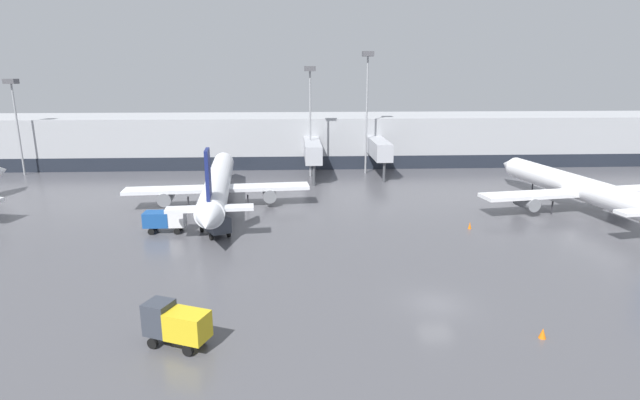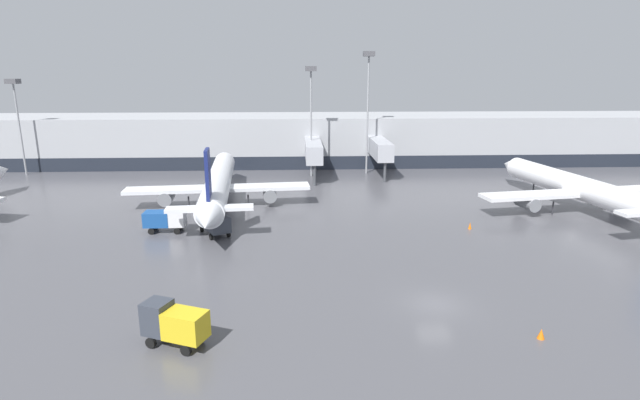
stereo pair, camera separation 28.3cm
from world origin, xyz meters
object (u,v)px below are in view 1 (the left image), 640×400
Objects in this scene: service_truck_0 at (214,221)px; apron_light_mast_4 at (367,80)px; service_truck_1 at (176,323)px; apron_light_mast_2 at (13,98)px; service_truck_2 at (165,219)px; apron_light_mast_1 at (310,90)px; traffic_cone_1 at (543,333)px; parked_jet_2 at (218,184)px; parked_jet_3 at (581,189)px; traffic_cone_0 at (470,225)px.

apron_light_mast_4 is (20.93, 32.69, 14.30)m from service_truck_0.
service_truck_1 is 69.44m from apron_light_mast_2.
service_truck_2 is 36.44m from apron_light_mast_1.
service_truck_1 is 6.44× the size of traffic_cone_1.
parked_jet_2 is 43.32m from traffic_cone_1.
apron_light_mast_2 is (-38.40, 56.77, 11.17)m from service_truck_1.
service_truck_1 is 0.28× the size of apron_light_mast_2.
traffic_cone_1 is 0.04× the size of apron_light_mast_1.
apron_light_mast_4 reaches higher than apron_light_mast_2.
service_truck_2 is at bearing -52.24° from service_truck_1.
parked_jet_3 is 35.78m from traffic_cone_1.
apron_light_mast_1 is 0.88× the size of apron_light_mast_4.
service_truck_2 is (-4.24, -10.44, -1.48)m from parked_jet_2.
apron_light_mast_4 reaches higher than traffic_cone_1.
traffic_cone_0 is at bearing 82.04° from traffic_cone_1.
service_truck_2 is at bearing 152.92° from parked_jet_2.
service_truck_2 is 0.22× the size of apron_light_mast_4.
parked_jet_3 is 1.95× the size of apron_light_mast_1.
parked_jet_2 is at bearing 158.40° from service_truck_0.
apron_light_mast_2 reaches higher than service_truck_2.
apron_light_mast_2 is (-31.86, 33.00, 11.29)m from service_truck_2.
service_truck_1 is 1.02× the size of service_truck_2.
apron_light_mast_4 is (-3.97, 55.69, 15.44)m from traffic_cone_1.
traffic_cone_0 is at bearing -60.92° from apron_light_mast_1.
service_truck_2 is (-6.54, 23.77, -0.12)m from service_truck_1.
apron_light_mast_2 is 0.79× the size of apron_light_mast_4.
traffic_cone_1 is at bearing -147.85° from parked_jet_2.
parked_jet_2 is at bearing 68.20° from service_truck_2.
parked_jet_2 is 11.63m from service_truck_0.
parked_jet_2 is at bearing -63.77° from service_truck_1.
traffic_cone_1 is at bearing -75.85° from apron_light_mast_1.
apron_light_mast_2 is at bearing 63.09° from parked_jet_3.
service_truck_1 is (1.09, -22.74, 0.12)m from service_truck_0.
parked_jet_2 reaches higher than service_truck_0.
apron_light_mast_2 is (-65.50, 33.53, 12.39)m from traffic_cone_0.
traffic_cone_1 is 0.04× the size of apron_light_mast_2.
apron_light_mast_2 reaches higher than service_truck_1.
parked_jet_3 reaches higher than traffic_cone_0.
apron_light_mast_4 is (58.24, -1.34, 3.00)m from apron_light_mast_2.
parked_jet_3 is 50.10× the size of traffic_cone_1.
apron_light_mast_4 reaches higher than service_truck_2.
traffic_cone_0 is at bearing 103.21° from parked_jet_3.
service_truck_1 is 24.65m from service_truck_2.
service_truck_2 is 5.55× the size of traffic_cone_0.
apron_light_mast_4 reaches higher than parked_jet_2.
traffic_cone_0 reaches higher than traffic_cone_1.
service_truck_1 is at bearing -139.38° from traffic_cone_0.
parked_jet_2 reaches higher than service_truck_1.
service_truck_0 is 22.77m from service_truck_1.
apron_light_mast_1 reaches higher than parked_jet_3.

